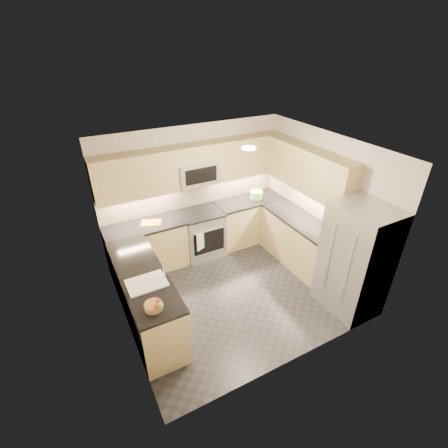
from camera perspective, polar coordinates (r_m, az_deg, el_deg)
The scene contains 36 objects.
floor at distance 5.76m, azimuth 1.67°, elevation -11.51°, with size 3.60×3.20×0.00m, color black.
ceiling at distance 4.49m, azimuth 2.16°, elevation 12.99°, with size 3.60×3.20×0.02m, color beige.
wall_back at distance 6.29m, azimuth -5.40°, elevation 5.87°, with size 3.60×0.02×2.50m, color beige.
wall_front at distance 3.97m, azimuth 13.62°, elevation -11.34°, with size 3.60×0.02×2.50m, color beige.
wall_left at distance 4.53m, azimuth -18.42°, elevation -6.29°, with size 0.02×3.20×2.50m, color beige.
wall_right at distance 6.01m, azimuth 16.99°, elevation 3.41°, with size 0.02×3.20×2.50m, color beige.
base_cab_back_left at distance 6.14m, azimuth -13.30°, elevation -4.11°, with size 1.42×0.60×0.90m, color tan.
base_cab_back_right at distance 6.86m, azimuth 4.30°, elevation 0.64°, with size 1.42×0.60×0.90m, color tan.
base_cab_right at distance 6.30m, azimuth 13.01°, elevation -3.07°, with size 0.60×1.70×0.90m, color tan.
base_cab_peninsula at distance 5.06m, azimuth -13.57°, elevation -12.74°, with size 0.60×2.00×0.90m, color tan.
countertop_back_left at distance 5.89m, azimuth -13.83°, elevation -0.34°, with size 1.42×0.63×0.04m, color black.
countertop_back_right at distance 6.64m, azimuth 4.46°, elevation 4.17°, with size 1.42×0.63×0.04m, color black.
countertop_right at distance 6.07m, azimuth 13.52°, elevation 0.65°, with size 0.63×1.70×0.04m, color black.
countertop_peninsula at distance 4.76m, azimuth -14.25°, elevation -8.58°, with size 0.63×2.00×0.04m, color black.
upper_cab_back at distance 5.92m, azimuth -4.98°, elevation 10.33°, with size 3.60×0.35×0.75m, color tan.
upper_cab_right at distance 5.85m, azimuth 14.74°, elevation 9.20°, with size 0.35×1.95×0.75m, color tan.
backsplash_back at distance 6.30m, azimuth -5.35°, elevation 5.40°, with size 3.60×0.01×0.51m, color tan.
backsplash_right at distance 6.32m, azimuth 14.13°, elevation 4.62°, with size 0.01×2.30×0.51m, color tan.
gas_range at distance 6.40m, azimuth -3.90°, elevation -1.69°, with size 0.76×0.65×0.91m, color #A2A5AA.
range_cooktop at distance 6.17m, azimuth -4.05°, elevation 1.94°, with size 0.76×0.65×0.03m, color black.
oven_door_glass at distance 6.15m, azimuth -2.61°, elevation -3.17°, with size 0.62×0.02×0.45m, color black.
oven_handle at distance 5.99m, azimuth -2.59°, elevation -1.10°, with size 0.02×0.02×0.60m, color #B2B5BA.
microwave at distance 5.94m, azimuth -4.83°, elevation 9.12°, with size 0.76×0.40×0.40m, color #ADAFB6.
microwave_door at distance 5.77m, azimuth -4.00°, elevation 8.49°, with size 0.60×0.01×0.28m, color black.
refrigerator at distance 5.31m, azimuth 22.07°, elevation -5.83°, with size 0.70×0.90×1.80m, color #9EA0A6.
fridge_handle_left at distance 4.95m, azimuth 20.83°, elevation -7.71°, with size 0.02×0.02×1.20m, color #B2B5BA.
fridge_handle_right at distance 5.13m, azimuth 17.95°, elevation -5.64°, with size 0.02×0.02×1.20m, color #B2B5BA.
sink_basin at distance 4.60m, azimuth -13.33°, elevation -10.74°, with size 0.52×0.38×0.16m, color white.
faucet at distance 4.52m, azimuth -10.46°, elevation -7.91°, with size 0.03×0.03×0.28m, color silver.
utensil_bowl at distance 6.68m, azimuth 5.70°, elevation 5.15°, with size 0.26×0.26×0.15m, color #69A948.
cutting_board at distance 5.92m, azimuth -12.71°, elevation 0.24°, with size 0.34×0.24×0.01m, color #C46A12.
fruit_basket at distance 4.16m, azimuth -12.29°, elevation -13.95°, with size 0.22×0.22×0.08m, color #A7834E.
fruit_apple at distance 4.09m, azimuth -11.40°, elevation -13.23°, with size 0.07×0.07×0.07m, color #B42214.
fruit_pear at distance 4.05m, azimuth -11.09°, elevation -13.80°, with size 0.07×0.07×0.07m, color #62C554.
dish_towel_check at distance 5.99m, azimuth -4.15°, elevation -3.04°, with size 0.19×0.02×0.36m, color silver.
fruit_orange at distance 4.05m, azimuth -11.78°, elevation -13.92°, with size 0.07×0.07×0.07m, color red.
Camera 1 is at (-2.16, -3.71, 3.83)m, focal length 26.00 mm.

